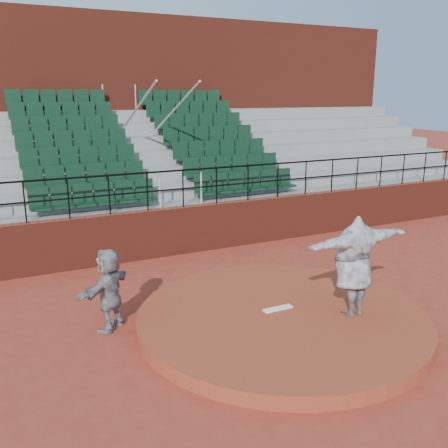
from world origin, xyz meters
The scene contains 9 objects.
ground centered at (0.00, 0.00, 0.00)m, with size 90.00×90.00×0.00m, color maroon.
pitchers_mound centered at (0.00, 0.00, 0.12)m, with size 5.50×5.50×0.25m, color #933921.
pitching_rubber centered at (0.00, 0.15, 0.27)m, with size 0.60×0.15×0.03m, color white.
boundary_wall centered at (0.00, 5.00, 0.65)m, with size 24.00×0.30×1.30m, color maroon.
wall_railing centered at (0.00, 5.00, 2.03)m, with size 24.04×0.05×1.03m.
seating_deck centered at (0.00, 8.65, 1.44)m, with size 24.00×5.97×4.63m.
press_box_facade centered at (0.00, 12.60, 3.55)m, with size 24.00×3.00×7.10m, color maroon.
pitcher centered at (1.13, -0.63, 1.20)m, with size 2.35×0.64×1.91m, color black.
fielder centered at (-2.96, 1.29, 0.78)m, with size 1.45×0.46×1.57m, color black.
Camera 1 is at (-4.86, -7.36, 4.27)m, focal length 40.00 mm.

